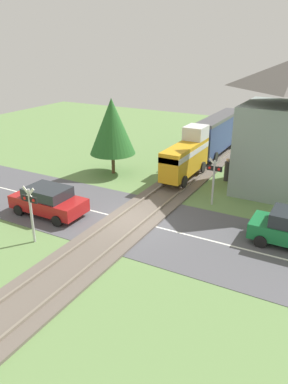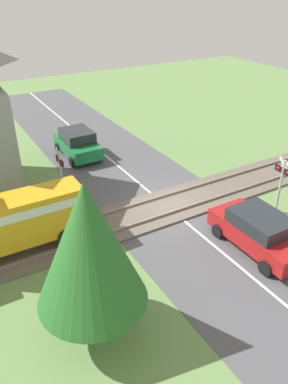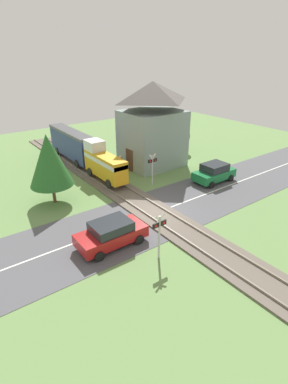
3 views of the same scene
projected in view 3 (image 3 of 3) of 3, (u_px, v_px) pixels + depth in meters
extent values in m
plane|color=#66894C|center=(155.00, 213.00, 21.34)|extent=(60.00, 60.00, 0.00)
cube|color=#515156|center=(155.00, 213.00, 21.34)|extent=(48.00, 6.40, 0.02)
cube|color=silver|center=(155.00, 213.00, 21.33)|extent=(48.00, 0.12, 0.00)
cube|color=#665B51|center=(155.00, 213.00, 21.32)|extent=(2.80, 48.00, 0.12)
cube|color=slate|center=(147.00, 214.00, 20.88)|extent=(0.10, 48.00, 0.12)
cube|color=slate|center=(163.00, 208.00, 21.65)|extent=(0.10, 48.00, 0.12)
cube|color=gold|center=(105.00, 166.00, 25.67)|extent=(1.35, 5.16, 1.90)
cube|color=silver|center=(105.00, 160.00, 25.44)|extent=(1.37, 5.16, 0.36)
cube|color=silver|center=(94.00, 145.00, 26.34)|extent=(1.35, 1.65, 0.90)
cylinder|color=black|center=(108.00, 184.00, 24.49)|extent=(0.14, 0.76, 0.76)
cylinder|color=black|center=(123.00, 180.00, 25.26)|extent=(0.14, 0.76, 0.76)
cylinder|color=black|center=(90.00, 172.00, 26.89)|extent=(0.14, 0.76, 0.76)
cylinder|color=black|center=(104.00, 169.00, 27.66)|extent=(0.14, 0.76, 0.76)
cube|color=navy|center=(72.00, 144.00, 30.56)|extent=(1.35, 7.81, 2.40)
cube|color=#47474C|center=(70.00, 132.00, 30.00)|extent=(1.41, 7.81, 0.24)
cylinder|color=black|center=(77.00, 164.00, 28.88)|extent=(0.14, 0.76, 0.76)
cylinder|color=black|center=(90.00, 161.00, 29.65)|extent=(0.14, 0.76, 0.76)
cylinder|color=black|center=(57.00, 151.00, 32.51)|extent=(0.14, 0.76, 0.76)
cylinder|color=black|center=(69.00, 149.00, 33.28)|extent=(0.14, 0.76, 0.76)
cube|color=#A81919|center=(111.00, 235.00, 17.65)|extent=(4.15, 1.86, 0.70)
cube|color=#23282D|center=(111.00, 226.00, 17.38)|extent=(2.28, 1.71, 0.56)
cylinder|color=black|center=(122.00, 226.00, 19.20)|extent=(0.60, 0.18, 0.60)
cylinder|color=black|center=(139.00, 240.00, 17.85)|extent=(0.60, 0.18, 0.60)
cylinder|color=black|center=(84.00, 241.00, 17.75)|extent=(0.60, 0.18, 0.60)
cylinder|color=black|center=(99.00, 257.00, 16.40)|extent=(0.60, 0.18, 0.60)
cube|color=#197038|center=(214.00, 174.00, 26.27)|extent=(3.84, 1.80, 0.73)
cube|color=#23282D|center=(215.00, 167.00, 25.98)|extent=(2.11, 1.65, 0.63)
cylinder|color=black|center=(212.00, 185.00, 25.11)|extent=(0.60, 0.18, 0.60)
cylinder|color=black|center=(196.00, 178.00, 26.41)|extent=(0.60, 0.18, 0.60)
cylinder|color=black|center=(231.00, 178.00, 26.45)|extent=(0.60, 0.18, 0.60)
cylinder|color=black|center=(215.00, 172.00, 27.75)|extent=(0.60, 0.18, 0.60)
cylinder|color=#B7B7B7|center=(159.00, 238.00, 16.21)|extent=(0.12, 0.12, 2.69)
cube|color=black|center=(159.00, 224.00, 15.85)|extent=(0.90, 0.08, 0.28)
sphere|color=red|center=(156.00, 226.00, 15.70)|extent=(0.18, 0.18, 0.18)
sphere|color=red|center=(163.00, 222.00, 15.99)|extent=(0.18, 0.18, 0.18)
cube|color=silver|center=(160.00, 220.00, 15.75)|extent=(0.72, 0.04, 0.72)
cube|color=silver|center=(160.00, 220.00, 15.75)|extent=(0.72, 0.04, 0.72)
cylinder|color=#B7B7B7|center=(152.00, 170.00, 25.32)|extent=(0.12, 0.12, 2.69)
cube|color=black|center=(153.00, 161.00, 24.95)|extent=(0.90, 0.08, 0.28)
sphere|color=red|center=(155.00, 160.00, 25.10)|extent=(0.18, 0.18, 0.18)
sphere|color=red|center=(150.00, 161.00, 24.81)|extent=(0.18, 0.18, 0.18)
cube|color=silver|center=(153.00, 158.00, 24.85)|extent=(0.72, 0.04, 0.72)
cube|color=silver|center=(153.00, 158.00, 24.85)|extent=(0.72, 0.04, 0.72)
cube|color=gray|center=(152.00, 139.00, 29.33)|extent=(5.44, 4.75, 5.38)
pyramid|color=#5B5651|center=(153.00, 91.00, 27.42)|extent=(5.87, 5.13, 1.76)
cube|color=#472D1E|center=(129.00, 160.00, 28.56)|extent=(0.06, 1.10, 2.10)
cylinder|color=#333338|center=(121.00, 165.00, 28.48)|extent=(0.39, 0.39, 1.33)
sphere|color=beige|center=(121.00, 157.00, 28.14)|extent=(0.24, 0.24, 0.24)
cylinder|color=brown|center=(181.00, 147.00, 34.04)|extent=(0.28, 0.28, 1.05)
sphere|color=#477F3D|center=(181.00, 136.00, 33.46)|extent=(1.92, 1.92, 1.92)
cylinder|color=brown|center=(54.00, 193.00, 22.62)|extent=(0.24, 0.24, 1.48)
cone|color=#286628|center=(49.00, 160.00, 21.49)|extent=(3.17, 3.17, 3.81)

